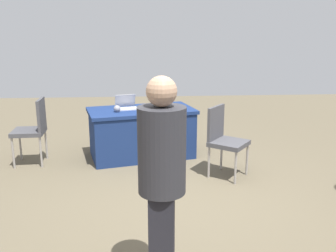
{
  "coord_description": "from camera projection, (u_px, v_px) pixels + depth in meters",
  "views": [
    {
      "loc": [
        0.47,
        3.77,
        1.9
      ],
      "look_at": [
        0.2,
        -0.1,
        0.9
      ],
      "focal_mm": 39.47,
      "sensor_mm": 36.0,
      "label": 1
    }
  ],
  "objects": [
    {
      "name": "chair_near_front",
      "position": [
        33.0,
        127.0,
        5.34
      ],
      "size": [
        0.46,
        0.46,
        0.96
      ],
      "rotation": [
        0.0,
        0.0,
        -1.52
      ],
      "color": "#9E9993",
      "rests_on": "ground"
    },
    {
      "name": "scissors_red",
      "position": [
        175.0,
        108.0,
        5.7
      ],
      "size": [
        0.05,
        0.18,
        0.01
      ],
      "primitive_type": "cube",
      "rotation": [
        0.0,
        0.0,
        1.64
      ],
      "color": "red",
      "rests_on": "table_foreground"
    },
    {
      "name": "chair_aisle",
      "position": [
        224.0,
        137.0,
        4.89
      ],
      "size": [
        0.62,
        0.62,
        0.94
      ],
      "rotation": [
        0.0,
        0.0,
        0.91
      ],
      "color": "#9E9993",
      "rests_on": "ground"
    },
    {
      "name": "ground_plane",
      "position": [
        186.0,
        205.0,
        4.15
      ],
      "size": [
        14.4,
        14.4,
        0.0
      ],
      "primitive_type": "plane",
      "color": "brown"
    },
    {
      "name": "laptop_silver",
      "position": [
        127.0,
        106.0,
        5.64
      ],
      "size": [
        0.38,
        0.36,
        0.21
      ],
      "rotation": [
        0.0,
        0.0,
        0.25
      ],
      "color": "silver",
      "rests_on": "table_foreground"
    },
    {
      "name": "yarn_ball",
      "position": [
        117.0,
        109.0,
        5.4
      ],
      "size": [
        0.1,
        0.1,
        0.1
      ],
      "primitive_type": "sphere",
      "color": "gray",
      "rests_on": "table_foreground"
    },
    {
      "name": "person_attendee_standing",
      "position": [
        162.0,
        177.0,
        2.62
      ],
      "size": [
        0.38,
        0.38,
        1.61
      ],
      "rotation": [
        0.0,
        0.0,
        4.6
      ],
      "color": "#26262D",
      "rests_on": "ground"
    },
    {
      "name": "table_foreground",
      "position": [
        142.0,
        133.0,
        5.71
      ],
      "size": [
        1.74,
        1.19,
        0.75
      ],
      "rotation": [
        0.0,
        0.0,
        0.24
      ],
      "color": "navy",
      "rests_on": "ground"
    }
  ]
}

